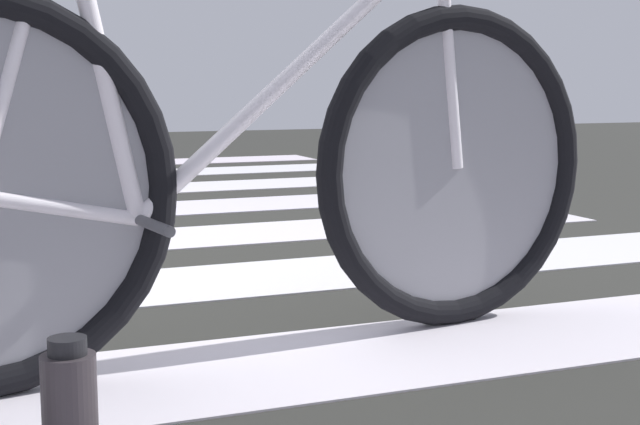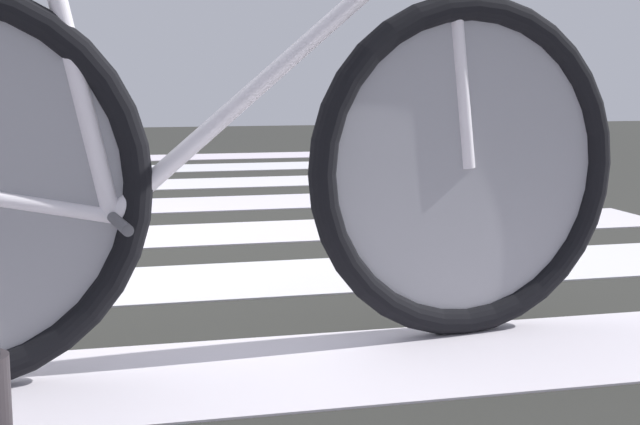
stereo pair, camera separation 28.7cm
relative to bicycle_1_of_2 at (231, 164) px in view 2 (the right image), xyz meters
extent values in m
cube|color=silver|center=(-0.73, 3.75, -0.38)|extent=(5.20, 0.44, 0.00)
cube|color=silver|center=(-0.76, 4.48, -0.38)|extent=(5.20, 0.44, 0.00)
torus|color=black|center=(0.51, 0.07, -0.03)|extent=(0.72, 0.15, 0.72)
cylinder|color=gray|center=(0.51, 0.07, -0.03)|extent=(0.60, 0.09, 0.61)
cylinder|color=white|center=(0.11, 0.02, 0.19)|extent=(0.70, 0.13, 0.59)
cylinder|color=white|center=(-0.28, -0.04, 0.20)|extent=(0.16, 0.05, 0.59)
cylinder|color=white|center=(-0.36, -0.05, -0.06)|extent=(0.29, 0.07, 0.09)
cylinder|color=white|center=(0.48, 0.07, 0.22)|extent=(0.09, 0.04, 0.50)
cylinder|color=#4C4C51|center=(-0.22, -0.03, -0.09)|extent=(0.07, 0.34, 0.02)
camera|label=1|loc=(-0.53, -1.71, 0.17)|focal=51.58mm
camera|label=2|loc=(-0.25, -1.71, 0.17)|focal=51.58mm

